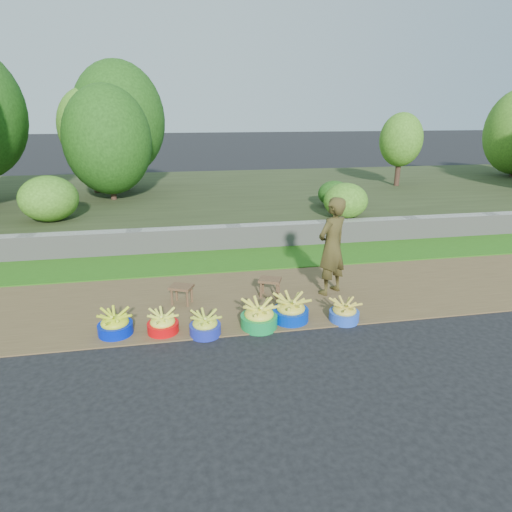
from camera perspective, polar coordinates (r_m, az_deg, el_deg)
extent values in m
plane|color=black|center=(6.32, 1.96, -10.25)|extent=(120.00, 120.00, 0.00)
cube|color=brown|center=(7.41, -0.09, -5.56)|extent=(80.00, 2.50, 0.02)
cube|color=#2A6715|center=(9.24, -2.31, -0.45)|extent=(80.00, 1.50, 0.04)
cube|color=gray|center=(9.97, -3.02, 2.52)|extent=(80.00, 0.35, 0.55)
cube|color=#303B1D|center=(14.71, -5.54, 7.70)|extent=(80.00, 10.00, 0.50)
cylinder|color=#3A261B|center=(15.14, -20.66, 10.72)|extent=(0.21, 0.21, 1.48)
ellipsoid|color=#478520|center=(15.03, -21.26, 15.70)|extent=(1.96, 1.96, 2.44)
cylinder|color=#3A261B|center=(15.34, -17.18, 11.06)|extent=(0.21, 0.21, 1.42)
ellipsoid|color=#215314|center=(15.23, -17.77, 16.97)|extent=(2.92, 2.92, 3.65)
cylinder|color=#3A261B|center=(16.34, 18.39, 10.91)|extent=(0.18, 0.18, 1.16)
ellipsoid|color=#478520|center=(16.25, 18.77, 14.47)|extent=(1.47, 1.47, 1.84)
cylinder|color=#3A261B|center=(13.76, -18.60, 9.20)|extent=(0.17, 0.17, 0.99)
ellipsoid|color=#215314|center=(13.62, -19.16, 14.38)|extent=(2.52, 2.52, 3.15)
ellipsoid|color=#478520|center=(11.56, -25.91, 6.89)|extent=(1.37, 1.37, 1.10)
ellipsoid|color=#478520|center=(10.97, 11.85, 7.23)|extent=(1.09, 1.09, 0.87)
ellipsoid|color=#215314|center=(12.30, 10.37, 8.18)|extent=(0.90, 0.90, 0.72)
cylinder|color=#0019BB|center=(6.56, -18.21, -9.25)|extent=(0.49, 0.49, 0.18)
ellipsoid|color=#C8E720|center=(6.50, -18.33, -8.17)|extent=(0.43, 0.43, 0.28)
cylinder|color=red|center=(6.43, -12.29, -9.33)|extent=(0.45, 0.45, 0.16)
ellipsoid|color=#EEFE44|center=(6.37, -12.36, -8.33)|extent=(0.40, 0.40, 0.26)
cylinder|color=#1A29A5|center=(6.28, -6.78, -9.72)|extent=(0.45, 0.45, 0.16)
ellipsoid|color=#C5D636|center=(6.23, -6.83, -8.69)|extent=(0.40, 0.40, 0.26)
cylinder|color=#10893C|center=(6.43, 0.40, -8.70)|extent=(0.55, 0.55, 0.20)
ellipsoid|color=yellow|center=(6.36, 0.40, -7.48)|extent=(0.48, 0.48, 0.31)
cylinder|color=#002BAE|center=(6.63, 4.63, -7.86)|extent=(0.55, 0.55, 0.20)
ellipsoid|color=gold|center=(6.56, 4.66, -6.66)|extent=(0.48, 0.48, 0.31)
cylinder|color=blue|center=(6.75, 11.65, -7.86)|extent=(0.46, 0.46, 0.16)
ellipsoid|color=gold|center=(6.70, 11.72, -6.88)|extent=(0.40, 0.40, 0.26)
cube|color=brown|center=(7.16, -9.93, -4.10)|extent=(0.44, 0.40, 0.04)
cylinder|color=brown|center=(7.20, -11.16, -5.42)|extent=(0.04, 0.04, 0.27)
cylinder|color=brown|center=(7.10, -9.15, -5.67)|extent=(0.04, 0.04, 0.27)
cylinder|color=brown|center=(7.36, -10.55, -4.84)|extent=(0.04, 0.04, 0.27)
cylinder|color=brown|center=(7.25, -8.58, -5.07)|extent=(0.04, 0.04, 0.27)
cube|color=brown|center=(7.33, 1.87, -3.20)|extent=(0.44, 0.40, 0.04)
cylinder|color=brown|center=(7.33, 0.64, -4.56)|extent=(0.04, 0.04, 0.28)
cylinder|color=brown|center=(7.29, 2.80, -4.74)|extent=(0.04, 0.04, 0.28)
cylinder|color=brown|center=(7.50, 0.94, -3.99)|extent=(0.04, 0.04, 0.28)
cylinder|color=brown|center=(7.46, 3.05, -4.16)|extent=(0.04, 0.04, 0.28)
imported|color=black|center=(7.41, 10.08, 1.28)|extent=(0.74, 0.67, 1.71)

